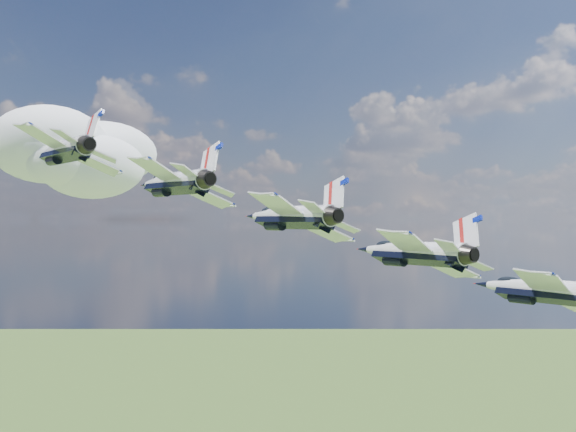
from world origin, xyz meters
TOP-DOWN VIEW (x-y plane):
  - cloud_far at (56.75, 206.75)m, footprint 56.42×44.33m
  - jet_0 at (-12.10, 30.79)m, footprint 11.81×15.56m
  - jet_1 at (-4.57, 22.46)m, footprint 11.81×15.56m
  - jet_2 at (2.97, 14.14)m, footprint 11.81×15.56m
  - jet_3 at (10.50, 5.81)m, footprint 11.81×15.56m
  - jet_4 at (18.04, -2.52)m, footprint 11.81×15.56m

SIDE VIEW (x-z plane):
  - jet_4 at x=18.04m, z-range 141.86..150.19m
  - jet_3 at x=10.50m, z-range 145.10..153.43m
  - jet_2 at x=2.97m, z-range 148.34..156.67m
  - jet_1 at x=-4.57m, z-range 151.58..159.91m
  - jet_0 at x=-12.10m, z-range 154.82..163.15m
  - cloud_far at x=56.75m, z-range 163.76..185.92m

